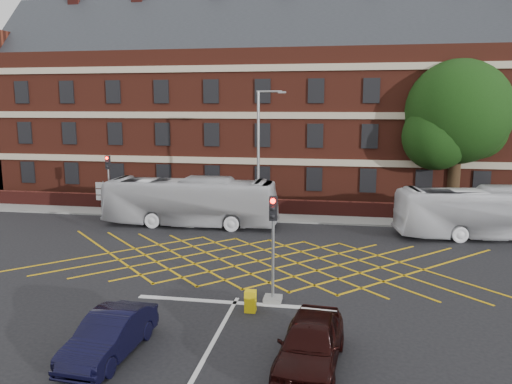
% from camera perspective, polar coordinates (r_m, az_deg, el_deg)
% --- Properties ---
extents(ground, '(120.00, 120.00, 0.00)m').
position_cam_1_polar(ground, '(23.47, -0.60, -9.36)').
color(ground, black).
rests_on(ground, ground).
extents(victorian_building, '(51.00, 12.17, 20.40)m').
position_cam_1_polar(victorian_building, '(43.96, 4.96, 9.95)').
color(victorian_building, '#5A2217').
rests_on(victorian_building, ground).
extents(boundary_wall, '(56.00, 0.50, 1.10)m').
position_cam_1_polar(boundary_wall, '(35.76, 3.16, -1.74)').
color(boundary_wall, '#4A1713').
rests_on(boundary_wall, ground).
extents(far_pavement, '(60.00, 3.00, 0.12)m').
position_cam_1_polar(far_pavement, '(34.89, 2.96, -2.86)').
color(far_pavement, slate).
rests_on(far_pavement, ground).
extents(box_junction_hatching, '(8.22, 8.22, 0.02)m').
position_cam_1_polar(box_junction_hatching, '(25.34, 0.22, -7.88)').
color(box_junction_hatching, '#CC990C').
rests_on(box_junction_hatching, ground).
extents(stop_line, '(8.00, 0.30, 0.02)m').
position_cam_1_polar(stop_line, '(20.26, -2.44, -12.53)').
color(stop_line, silver).
rests_on(stop_line, ground).
extents(bus_left, '(11.32, 2.67, 3.15)m').
position_cam_1_polar(bus_left, '(32.63, -7.52, -1.10)').
color(bus_left, silver).
rests_on(bus_left, ground).
extents(bus_right, '(11.14, 4.02, 3.03)m').
position_cam_1_polar(bus_right, '(32.36, 25.21, -2.16)').
color(bus_right, silver).
rests_on(bus_right, ground).
extents(car_navy, '(1.68, 4.21, 1.36)m').
position_cam_1_polar(car_navy, '(16.77, -16.38, -15.40)').
color(car_navy, black).
rests_on(car_navy, ground).
extents(car_maroon, '(2.15, 4.57, 1.51)m').
position_cam_1_polar(car_maroon, '(15.57, 6.22, -16.80)').
color(car_maroon, black).
rests_on(car_maroon, ground).
extents(deciduous_tree, '(7.65, 7.43, 11.01)m').
position_cam_1_polar(deciduous_tree, '(38.66, 21.97, 7.71)').
color(deciduous_tree, black).
rests_on(deciduous_tree, ground).
extents(traffic_light_near, '(0.70, 0.70, 4.27)m').
position_cam_1_polar(traffic_light_near, '(19.79, 1.95, -7.67)').
color(traffic_light_near, slate).
rests_on(traffic_light_near, ground).
extents(traffic_light_far, '(0.70, 0.70, 4.27)m').
position_cam_1_polar(traffic_light_far, '(36.72, -16.42, 0.10)').
color(traffic_light_far, slate).
rests_on(traffic_light_far, ground).
extents(street_lamp, '(2.25, 1.00, 8.66)m').
position_cam_1_polar(street_lamp, '(32.36, 0.38, 1.37)').
color(street_lamp, slate).
rests_on(street_lamp, ground).
extents(direction_signs, '(1.10, 0.16, 2.20)m').
position_cam_1_polar(direction_signs, '(38.72, -17.08, -0.03)').
color(direction_signs, gray).
rests_on(direction_signs, ground).
extents(utility_cabinet, '(0.42, 0.36, 0.83)m').
position_cam_1_polar(utility_cabinet, '(19.31, -0.64, -12.37)').
color(utility_cabinet, yellow).
rests_on(utility_cabinet, ground).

